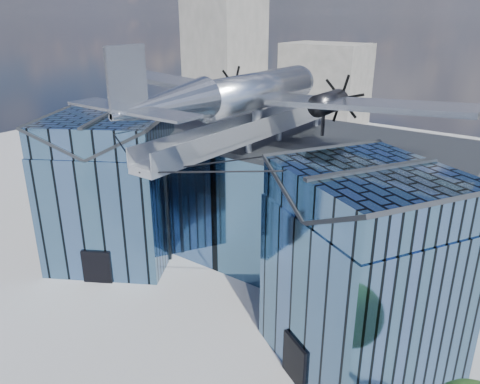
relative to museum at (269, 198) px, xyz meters
The scene contains 5 objects.
ground_plane 8.03m from the museum, 90.00° to the right, with size 120.00×120.00×0.00m, color gray.
museum is the anchor object (origin of this frame).
bg_towers 44.92m from the museum, 88.14° to the left, with size 77.00×24.50×26.00m.
tree_plaza_w 27.21m from the museum, behind, with size 3.29×3.29×4.77m.
tree_side_w 20.46m from the museum, behind, with size 3.63×3.63×4.54m.
Camera 1 is at (18.17, -22.75, 19.04)m, focal length 35.00 mm.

